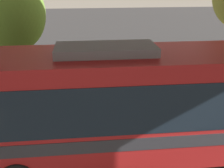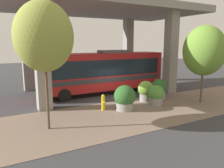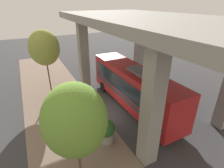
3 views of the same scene
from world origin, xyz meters
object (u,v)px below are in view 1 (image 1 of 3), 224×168
(planter_front, at_px, (87,89))
(planter_back, at_px, (56,91))
(fire_hydrant, at_px, (168,87))
(planter_middle, at_px, (140,78))
(bus, at_px, (143,101))
(planter_extra, at_px, (87,81))
(street_tree_near, at_px, (13,13))

(planter_front, relative_size, planter_back, 0.98)
(fire_hydrant, distance_m, planter_middle, 1.45)
(bus, bearing_deg, planter_extra, -163.77)
(bus, bearing_deg, planter_back, -143.64)
(fire_hydrant, relative_size, street_tree_near, 0.19)
(fire_hydrant, bearing_deg, planter_back, -83.48)
(bus, height_order, planter_back, bus)
(planter_extra, bearing_deg, planter_back, -46.33)
(planter_back, distance_m, street_tree_near, 4.36)
(bus, distance_m, planter_front, 4.56)
(bus, distance_m, street_tree_near, 8.31)
(bus, xyz_separation_m, planter_middle, (-5.27, 1.01, -1.22))
(fire_hydrant, xyz_separation_m, planter_extra, (-0.74, -3.84, 0.20))
(planter_middle, bearing_deg, bus, -10.81)
(bus, distance_m, planter_back, 5.15)
(fire_hydrant, bearing_deg, planter_front, -82.01)
(planter_extra, xyz_separation_m, street_tree_near, (-1.09, -3.36, 3.12))
(planter_front, xyz_separation_m, planter_middle, (-1.19, 2.63, 0.00))
(fire_hydrant, bearing_deg, bus, -26.24)
(fire_hydrant, xyz_separation_m, planter_front, (0.55, -3.90, 0.28))
(fire_hydrant, bearing_deg, planter_middle, -116.74)
(planter_front, height_order, planter_extra, planter_front)
(street_tree_near, bearing_deg, fire_hydrant, 75.74)
(bus, height_order, planter_extra, bus)
(bus, bearing_deg, fire_hydrant, 153.76)
(planter_back, bearing_deg, bus, 36.36)
(planter_back, distance_m, planter_extra, 1.94)
(planter_back, xyz_separation_m, planter_extra, (-1.34, 1.40, -0.07))
(bus, xyz_separation_m, planter_back, (-4.03, -2.96, -1.23))
(planter_back, height_order, street_tree_near, street_tree_near)
(bus, xyz_separation_m, planter_extra, (-5.36, -1.56, -1.30))
(bus, height_order, street_tree_near, street_tree_near)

